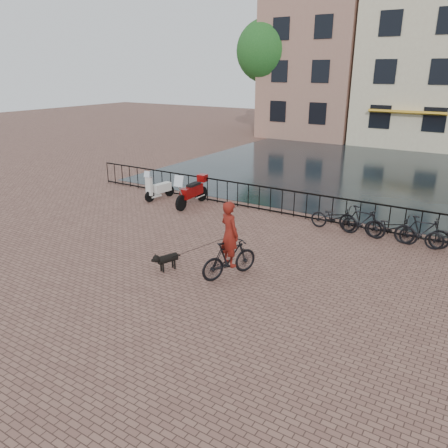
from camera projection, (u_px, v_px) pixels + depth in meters
The scene contains 14 objects.
ground at pixel (157, 307), 10.40m from camera, with size 100.00×100.00×0.00m, color brown.
canal_water at pixel (362, 171), 24.18m from camera, with size 20.00×20.00×0.00m, color black.
railing at pixel (294, 204), 16.61m from camera, with size 20.00×0.05×1.02m.
canal_house_left at pixel (322, 56), 35.93m from camera, with size 7.50×9.00×12.80m.
canal_house_mid at pixel (426, 61), 32.07m from camera, with size 8.00×9.50×11.80m.
tree_far_left at pixel (268, 51), 35.19m from camera, with size 5.04×5.04×9.27m.
cyclist at pixel (229, 244), 11.64m from camera, with size 1.21×1.87×2.49m.
dog at pixel (168, 261), 12.24m from camera, with size 0.55×0.87×0.56m.
motorcycle at pixel (192, 188), 17.89m from camera, with size 0.62×2.11×1.49m.
scooter at pixel (159, 184), 18.85m from camera, with size 0.61×1.52×1.38m.
parked_bike_0 at pixel (335, 218), 15.24m from camera, with size 0.60×1.72×0.90m, color black.
parked_bike_1 at pixel (362, 221), 14.75m from camera, with size 0.47×1.66×1.00m, color black.
parked_bike_2 at pixel (391, 228), 14.28m from camera, with size 0.60×1.72×0.90m, color black.
parked_bike_3 at pixel (422, 232), 13.79m from camera, with size 0.47×1.66×1.00m, color black.
Camera 1 is at (6.24, -6.87, 5.35)m, focal length 35.00 mm.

